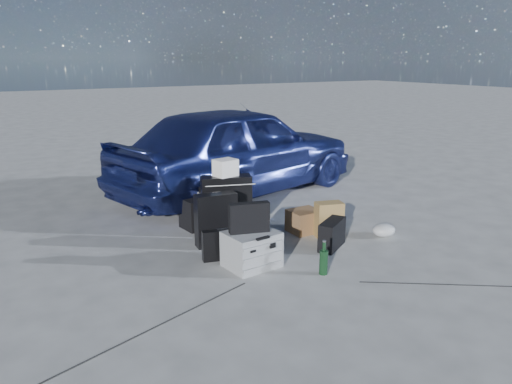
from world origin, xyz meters
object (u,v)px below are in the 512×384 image
Objects in this scene: pelican_case at (252,249)px; suitcase_left at (216,220)px; duffel_bag at (211,210)px; cardboard_box at (304,221)px; car at (238,149)px; green_bottle at (324,258)px; suitcase_right at (227,205)px; briefcase at (222,245)px.

suitcase_left is (-0.04, 0.69, 0.11)m from pelican_case.
cardboard_box is (0.81, -0.79, -0.05)m from duffel_bag.
suitcase_left is (-1.24, -1.74, -0.38)m from car.
pelican_case reaches higher than green_bottle.
suitcase_left is 0.85× the size of suitcase_right.
green_bottle is at bearing -51.17° from pelican_case.
suitcase_right reaches higher than cardboard_box.
suitcase_left is at bearing -115.76° from suitcase_right.
briefcase is 0.59× the size of suitcase_right.
green_bottle reaches higher than cardboard_box.
green_bottle is (-0.72, -2.93, -0.51)m from car.
suitcase_left reaches higher than pelican_case.
briefcase is 1.25× the size of green_bottle.
suitcase_right is at bearing 71.26° from pelican_case.
suitcase_left is 1.31m from green_bottle.
duffel_bag is (0.26, 0.65, -0.10)m from suitcase_left.
duffel_bag is at bearing 123.70° from car.
briefcase reaches higher than cardboard_box.
briefcase is at bearing 132.99° from car.
car is 5.80× the size of suitcase_right.
pelican_case is 0.70m from suitcase_left.
suitcase_right is 0.40m from duffel_bag.
car is 6.82× the size of suitcase_left.
suitcase_right is at bearing 99.47° from green_bottle.
duffel_bag is (-0.02, 0.37, -0.16)m from suitcase_right.
cardboard_box is 1.08× the size of green_bottle.
suitcase_left reaches higher than cardboard_box.
green_bottle is (0.48, -0.50, -0.01)m from pelican_case.
pelican_case is 1.35m from duffel_bag.
pelican_case is 0.34m from briefcase.
cardboard_box is (1.03, 0.55, -0.04)m from pelican_case.
car reaches higher than suitcase_right.
car is at bearing 58.64° from pelican_case.
suitcase_left reaches higher than green_bottle.
duffel_bag reaches higher than pelican_case.
suitcase_right is 0.93× the size of duffel_bag.
pelican_case is at bearing 133.76° from green_bottle.
suitcase_right is (0.40, 0.67, 0.18)m from briefcase.
green_bottle is at bearing -87.61° from duffel_bag.
pelican_case is 0.70m from green_bottle.
pelican_case is at bearing -85.06° from suitcase_right.
suitcase_right is 1.95× the size of cardboard_box.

